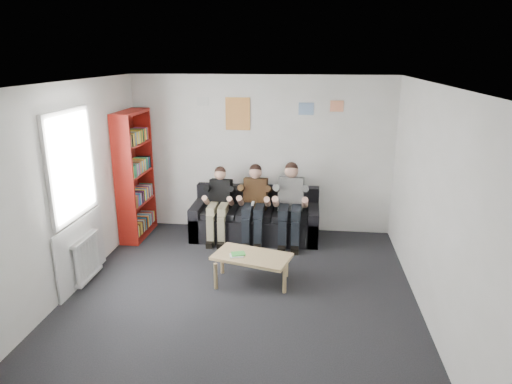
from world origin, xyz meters
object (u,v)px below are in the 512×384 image
sofa (256,220)px  bookshelf (135,175)px  person_right (290,205)px  coffee_table (252,258)px  person_middle (254,204)px  person_left (219,204)px

sofa → bookshelf: (-2.01, -0.18, 0.78)m
sofa → person_right: 0.72m
coffee_table → person_middle: person_middle is taller
bookshelf → coffee_table: (2.16, -1.49, -0.71)m
sofa → coffee_table: sofa is taller
person_right → sofa: bearing=164.5°
person_left → person_right: person_right is taller
bookshelf → person_right: 2.64m
bookshelf → coffee_table: bearing=-34.2°
coffee_table → person_right: (0.45, 1.47, 0.30)m
sofa → person_middle: size_ratio=1.66×
coffee_table → person_left: 1.67m
sofa → person_middle: (-0.00, -0.20, 0.34)m
person_right → person_middle: bearing=-177.2°
sofa → bookshelf: 2.16m
bookshelf → person_right: bookshelf is taller
bookshelf → person_left: (1.42, -0.01, -0.45)m
person_right → coffee_table: bearing=-103.9°
person_left → person_middle: 0.59m
sofa → person_left: person_left is taller
bookshelf → coffee_table: 2.72m
coffee_table → person_middle: (-0.15, 1.47, 0.28)m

